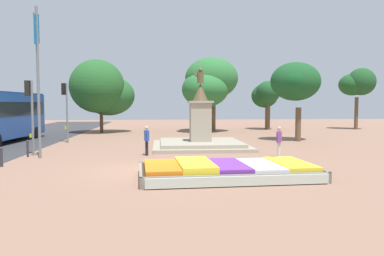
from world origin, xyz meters
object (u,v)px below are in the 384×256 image
object	(u,v)px
pedestrian_near_planter	(147,139)
statue_monument	(200,135)
traffic_light_far_corner	(65,102)
kerb_bollard_mid_b	(1,156)
pedestrian_with_handbag	(279,140)
kerb_bollard_north	(28,148)
banner_pole	(38,74)
traffic_light_mid_block	(30,104)
flower_planter	(227,171)

from	to	relation	value
pedestrian_near_planter	statue_monument	bearing A→B (deg)	45.94
traffic_light_far_corner	kerb_bollard_mid_b	bearing A→B (deg)	-91.78
pedestrian_with_handbag	kerb_bollard_north	distance (m)	12.73
traffic_light_far_corner	kerb_bollard_north	xyz separation A→B (m)	(-0.22, -6.96, -2.35)
pedestrian_near_planter	kerb_bollard_mid_b	distance (m)	6.84
banner_pole	pedestrian_near_planter	distance (m)	6.22
traffic_light_mid_block	traffic_light_far_corner	size ratio (longest dim) A/B	0.95
traffic_light_far_corner	banner_pole	world-z (taller)	banner_pole
banner_pole	traffic_light_far_corner	bearing A→B (deg)	94.20
statue_monument	kerb_bollard_mid_b	xyz separation A→B (m)	(-9.30, -6.32, -0.31)
traffic_light_mid_block	pedestrian_near_planter	bearing A→B (deg)	-4.11
flower_planter	kerb_bollard_mid_b	size ratio (longest dim) A/B	7.73
traffic_light_far_corner	pedestrian_with_handbag	size ratio (longest dim) A/B	2.60
statue_monument	banner_pole	xyz separation A→B (m)	(-8.44, -3.88, 3.40)
traffic_light_far_corner	pedestrian_with_handbag	xyz separation A→B (m)	(12.42, -8.41, -1.91)
flower_planter	traffic_light_far_corner	distance (m)	16.04
flower_planter	statue_monument	size ratio (longest dim) A/B	1.15
traffic_light_mid_block	traffic_light_far_corner	xyz separation A→B (m)	(0.20, 6.46, 0.13)
flower_planter	kerb_bollard_mid_b	bearing A→B (deg)	161.28
banner_pole	kerb_bollard_mid_b	size ratio (longest dim) A/B	8.65
pedestrian_with_handbag	pedestrian_near_planter	bearing A→B (deg)	167.09
statue_monument	traffic_light_mid_block	bearing A→B (deg)	-162.75
pedestrian_near_planter	kerb_bollard_north	size ratio (longest dim) A/B	1.78
flower_planter	kerb_bollard_mid_b	distance (m)	9.78
statue_monument	traffic_light_mid_block	size ratio (longest dim) A/B	1.48
pedestrian_with_handbag	kerb_bollard_mid_b	xyz separation A→B (m)	(-12.73, -1.51, -0.45)
statue_monument	pedestrian_near_planter	distance (m)	4.57
statue_monument	flower_planter	bearing A→B (deg)	-90.21
pedestrian_with_handbag	statue_monument	bearing A→B (deg)	125.57
flower_planter	pedestrian_with_handbag	bearing A→B (deg)	53.30
kerb_bollard_north	kerb_bollard_mid_b	bearing A→B (deg)	-91.71
traffic_light_far_corner	pedestrian_with_handbag	world-z (taller)	traffic_light_far_corner
traffic_light_far_corner	kerb_bollard_north	world-z (taller)	traffic_light_far_corner
banner_pole	pedestrian_near_planter	world-z (taller)	banner_pole
banner_pole	kerb_bollard_north	size ratio (longest dim) A/B	8.52
statue_monument	kerb_bollard_mid_b	size ratio (longest dim) A/B	6.74
statue_monument	kerb_bollard_north	xyz separation A→B (m)	(-9.21, -3.35, -0.31)
traffic_light_mid_block	kerb_bollard_north	world-z (taller)	traffic_light_mid_block
statue_monument	pedestrian_near_planter	world-z (taller)	statue_monument
kerb_bollard_mid_b	kerb_bollard_north	distance (m)	2.96
traffic_light_far_corner	kerb_bollard_mid_b	world-z (taller)	traffic_light_far_corner
flower_planter	pedestrian_near_planter	distance (m)	6.95
banner_pole	pedestrian_with_handbag	distance (m)	12.34
traffic_light_far_corner	pedestrian_near_planter	distance (m)	9.22
traffic_light_far_corner	kerb_bollard_north	distance (m)	7.35
traffic_light_far_corner	pedestrian_near_planter	xyz separation A→B (m)	(5.81, -6.90, -1.92)
traffic_light_mid_block	pedestrian_with_handbag	distance (m)	12.89
banner_pole	pedestrian_with_handbag	bearing A→B (deg)	-4.46
flower_planter	pedestrian_near_planter	xyz separation A→B (m)	(-3.15, 6.17, 0.63)
traffic_light_mid_block	statue_monument	bearing A→B (deg)	17.25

